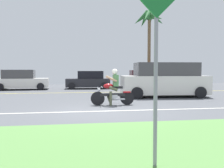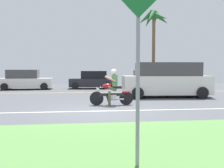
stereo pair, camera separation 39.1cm
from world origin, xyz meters
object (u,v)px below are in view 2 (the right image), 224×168
object	(u,v)px
suv_nearby	(166,80)
parked_car_3	(148,79)
street_sign	(138,55)
motorcyclist	(112,90)
parked_car_2	(92,80)
palm_tree_0	(154,22)
parked_car_1	(25,80)
parked_car_4	(190,79)

from	to	relation	value
suv_nearby	parked_car_3	bearing A→B (deg)	81.65
street_sign	parked_car_3	bearing A→B (deg)	74.20
motorcyclist	street_sign	size ratio (longest dim) A/B	0.66
parked_car_2	palm_tree_0	bearing A→B (deg)	34.34
motorcyclist	suv_nearby	distance (m)	4.55
suv_nearby	parked_car_1	distance (m)	11.58
motorcyclist	parked_car_2	bearing A→B (deg)	93.13
parked_car_1	palm_tree_0	bearing A→B (deg)	21.78
motorcyclist	parked_car_1	size ratio (longest dim) A/B	0.46
palm_tree_0	street_sign	bearing A→B (deg)	-107.11
suv_nearby	parked_car_2	xyz separation A→B (m)	(-4.04, 6.98, -0.26)
parked_car_1	parked_car_4	xyz separation A→B (m)	(15.22, 2.74, -0.03)
suv_nearby	parked_car_2	distance (m)	8.07
motorcyclist	parked_car_4	world-z (taller)	motorcyclist
suv_nearby	parked_car_4	world-z (taller)	suv_nearby
suv_nearby	parked_car_4	distance (m)	11.10
suv_nearby	palm_tree_0	size ratio (longest dim) A/B	0.65
parked_car_4	suv_nearby	bearing A→B (deg)	-121.47
motorcyclist	parked_car_1	distance (m)	11.30
parked_car_1	motorcyclist	bearing A→B (deg)	-58.38
parked_car_2	parked_car_4	world-z (taller)	parked_car_4
parked_car_1	street_sign	size ratio (longest dim) A/B	1.43
motorcyclist	street_sign	bearing A→B (deg)	-93.44
parked_car_1	parked_car_2	bearing A→B (deg)	2.70
parked_car_1	street_sign	distance (m)	17.41
parked_car_2	palm_tree_0	xyz separation A→B (m)	(6.69, 4.57, 5.95)
parked_car_1	parked_car_4	bearing A→B (deg)	10.21
motorcyclist	parked_car_3	xyz separation A→B (m)	(4.74, 11.34, 0.05)
street_sign	motorcyclist	bearing A→B (deg)	86.56
suv_nearby	parked_car_3	world-z (taller)	suv_nearby
suv_nearby	street_sign	world-z (taller)	street_sign
parked_car_1	parked_car_3	bearing A→B (deg)	9.17
parked_car_3	street_sign	distance (m)	18.95
parked_car_2	parked_car_3	distance (m)	5.48
motorcyclist	parked_car_4	distance (m)	15.47
parked_car_4	parked_car_1	bearing A→B (deg)	-169.79
parked_car_4	palm_tree_0	size ratio (longest dim) A/B	0.47
parked_car_1	parked_car_3	xyz separation A→B (m)	(10.66, 1.72, -0.01)
suv_nearby	motorcyclist	bearing A→B (deg)	-140.37
parked_car_3	parked_car_4	world-z (taller)	parked_car_3
parked_car_2	parked_car_3	world-z (taller)	parked_car_3
suv_nearby	parked_car_3	xyz separation A→B (m)	(1.24, 8.44, -0.23)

